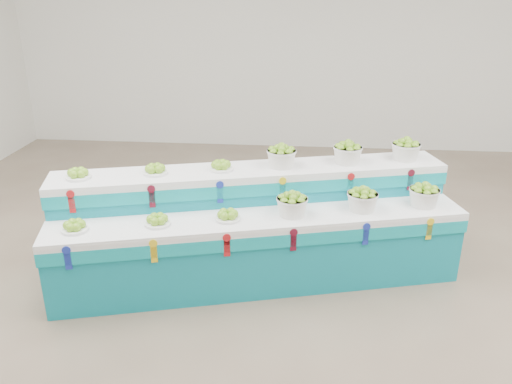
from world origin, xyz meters
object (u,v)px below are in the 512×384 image
Objects in this scene: plate_upper_mid at (155,169)px; basket_upper_right at (406,149)px; display_stand at (256,227)px; basket_lower_left at (292,204)px.

plate_upper_mid is 2.46m from basket_upper_right.
display_stand is at bearing 0.57° from plate_upper_mid.
plate_upper_mid is (-0.94, -0.01, 0.56)m from display_stand.
basket_upper_right is (1.44, 0.63, 0.62)m from display_stand.
display_stand is at bearing 155.86° from basket_lower_left.
basket_lower_left is (0.34, -0.15, 0.32)m from display_stand.
basket_lower_left is at bearing -39.23° from display_stand.
display_stand reaches higher than basket_lower_left.
plate_upper_mid is at bearing -164.91° from basket_upper_right.
basket_upper_right is (2.38, 0.64, 0.06)m from plate_upper_mid.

